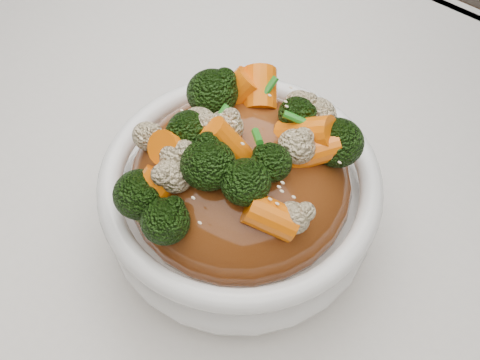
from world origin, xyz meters
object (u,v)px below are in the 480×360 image
Objects in this scene: dining_table at (229,348)px; broccoli at (240,130)px; bowl at (240,203)px; carrots at (240,129)px.

broccoli reaches higher than dining_table.
bowl is 0.09m from broccoli.
bowl is at bearing 45.00° from broccoli.
dining_table is 5.52× the size of bowl.
carrots reaches higher than dining_table.
dining_table is 6.94× the size of carrots.
carrots is 1.00× the size of broccoli.
carrots is 0.00m from broccoli.
bowl reaches higher than dining_table.
dining_table is at bearing 162.03° from bowl.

